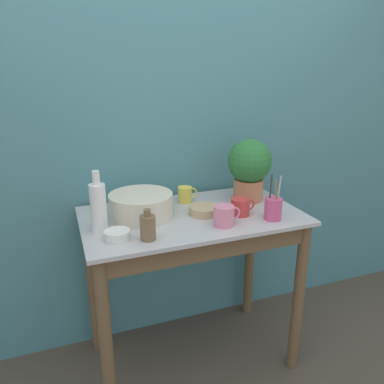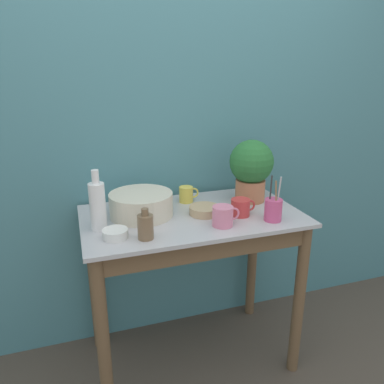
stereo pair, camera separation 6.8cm
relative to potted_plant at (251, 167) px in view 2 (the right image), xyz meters
The scene contains 12 objects.
wall_back 0.48m from the potted_plant, 143.92° to the left, with size 6.00×0.05×2.40m.
counter_table 0.56m from the potted_plant, 162.19° to the right, with size 1.11×0.63×0.90m.
potted_plant is the anchor object (origin of this frame).
bowl_wash_large 0.64m from the potted_plant, behind, with size 0.32×0.32×0.12m.
bottle_tall 0.86m from the potted_plant, behind, with size 0.07×0.07×0.29m.
bottle_short 0.74m from the potted_plant, 154.97° to the right, with size 0.07×0.07×0.14m.
mug_red 0.28m from the potted_plant, 127.50° to the right, with size 0.13×0.10×0.09m.
mug_pink 0.42m from the potted_plant, 134.97° to the right, with size 0.14×0.10×0.10m.
mug_yellow 0.39m from the potted_plant, 165.95° to the left, with size 0.11×0.08×0.09m.
bowl_small_tan 0.38m from the potted_plant, 159.69° to the right, with size 0.16×0.16×0.04m.
bowl_small_enamel_white 0.84m from the potted_plant, 161.77° to the right, with size 0.11×0.11×0.04m.
utensil_cup 0.33m from the potted_plant, 94.59° to the right, with size 0.09×0.09×0.23m.
Camera 2 is at (-0.56, -1.38, 1.62)m, focal length 35.00 mm.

